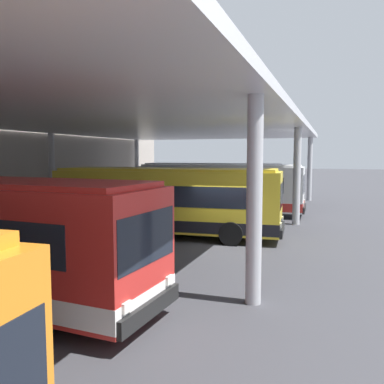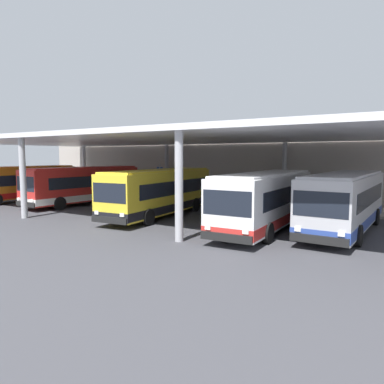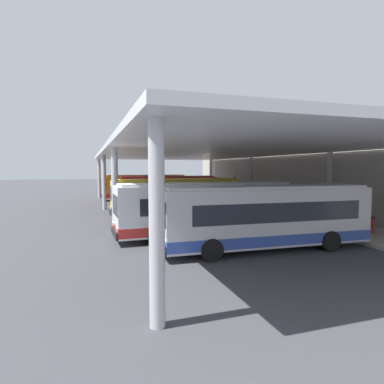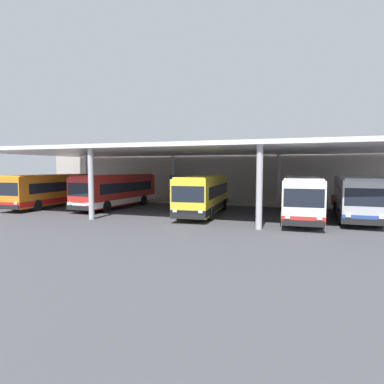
{
  "view_description": "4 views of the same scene",
  "coord_description": "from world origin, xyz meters",
  "px_view_note": "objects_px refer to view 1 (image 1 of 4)",
  "views": [
    {
      "loc": [
        -16.04,
        -4.33,
        3.77
      ],
      "look_at": [
        2.81,
        2.32,
        1.92
      ],
      "focal_mm": 37.41,
      "sensor_mm": 36.0,
      "label": 1
    },
    {
      "loc": [
        15.63,
        -16.51,
        4.06
      ],
      "look_at": [
        1.99,
        5.36,
        1.5
      ],
      "focal_mm": 33.54,
      "sensor_mm": 36.0,
      "label": 2
    },
    {
      "loc": [
        26.3,
        -4.13,
        4.01
      ],
      "look_at": [
        -0.34,
        4.6,
        1.95
      ],
      "focal_mm": 30.19,
      "sensor_mm": 36.0,
      "label": 3
    },
    {
      "loc": [
        8.76,
        -22.98,
        3.83
      ],
      "look_at": [
        -0.85,
        5.13,
        1.63
      ],
      "focal_mm": 30.62,
      "sensor_mm": 36.0,
      "label": 4
    }
  ],
  "objects_px": {
    "bus_middle_bay": "(167,201)",
    "bus_departing": "(211,184)",
    "bus_far_bay": "(220,188)",
    "trash_bin": "(116,194)",
    "bench_waiting": "(100,197)"
  },
  "relations": [
    {
      "from": "bus_departing",
      "to": "trash_bin",
      "type": "height_order",
      "value": "bus_departing"
    },
    {
      "from": "bus_departing",
      "to": "trash_bin",
      "type": "bearing_deg",
      "value": 96.58
    },
    {
      "from": "bus_far_bay",
      "to": "trash_bin",
      "type": "xyz_separation_m",
      "value": [
        2.96,
        9.29,
        -0.98
      ]
    },
    {
      "from": "bus_far_bay",
      "to": "bench_waiting",
      "type": "relative_size",
      "value": 5.89
    },
    {
      "from": "bus_middle_bay",
      "to": "bus_departing",
      "type": "bearing_deg",
      "value": 6.35
    },
    {
      "from": "trash_bin",
      "to": "bus_far_bay",
      "type": "bearing_deg",
      "value": -107.67
    },
    {
      "from": "bus_far_bay",
      "to": "bus_departing",
      "type": "bearing_deg",
      "value": 23.94
    },
    {
      "from": "bus_middle_bay",
      "to": "bus_departing",
      "type": "distance_m",
      "value": 11.59
    },
    {
      "from": "bus_middle_bay",
      "to": "bus_far_bay",
      "type": "relative_size",
      "value": 1.01
    },
    {
      "from": "bus_departing",
      "to": "bench_waiting",
      "type": "height_order",
      "value": "bus_departing"
    },
    {
      "from": "bus_far_bay",
      "to": "bus_departing",
      "type": "height_order",
      "value": "same"
    },
    {
      "from": "bench_waiting",
      "to": "bus_far_bay",
      "type": "bearing_deg",
      "value": -94.05
    },
    {
      "from": "bus_departing",
      "to": "bench_waiting",
      "type": "bearing_deg",
      "value": 112.61
    },
    {
      "from": "bus_middle_bay",
      "to": "bus_departing",
      "type": "xyz_separation_m",
      "value": [
        11.52,
        1.28,
        0.0
      ]
    },
    {
      "from": "trash_bin",
      "to": "bus_middle_bay",
      "type": "bearing_deg",
      "value": -140.2
    }
  ]
}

